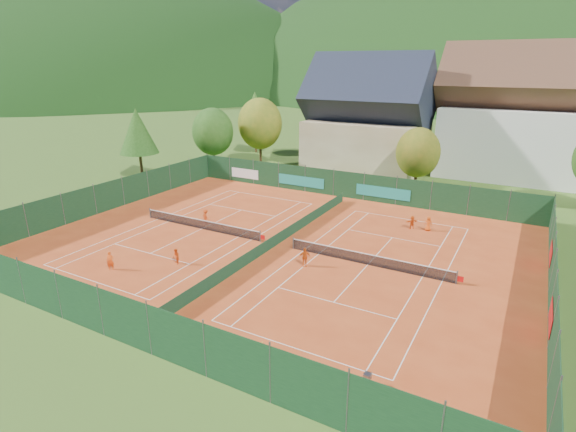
{
  "coord_description": "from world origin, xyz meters",
  "views": [
    {
      "loc": [
        17.73,
        -29.95,
        14.51
      ],
      "look_at": [
        0.0,
        2.0,
        2.0
      ],
      "focal_mm": 28.0,
      "sensor_mm": 36.0,
      "label": 1
    }
  ],
  "objects_px": {
    "player_left_far": "(206,216)",
    "player_left_mid": "(176,256)",
    "ball_hopper": "(367,376)",
    "chalet": "(368,123)",
    "player_right_near": "(305,257)",
    "player_left_near": "(110,261)",
    "hotel_block_a": "(525,121)",
    "player_right_far_a": "(428,224)",
    "player_right_far_b": "(412,222)"
  },
  "relations": [
    {
      "from": "player_left_far",
      "to": "player_left_mid",
      "type": "bearing_deg",
      "value": 136.5
    },
    {
      "from": "ball_hopper",
      "to": "player_left_mid",
      "type": "relative_size",
      "value": 0.64
    },
    {
      "from": "chalet",
      "to": "player_left_mid",
      "type": "distance_m",
      "value": 37.4
    },
    {
      "from": "player_left_mid",
      "to": "player_right_near",
      "type": "xyz_separation_m",
      "value": [
        8.69,
        4.4,
        0.12
      ]
    },
    {
      "from": "chalet",
      "to": "player_left_near",
      "type": "xyz_separation_m",
      "value": [
        -5.34,
        -39.95,
        -5.91
      ]
    },
    {
      "from": "player_left_far",
      "to": "player_right_near",
      "type": "relative_size",
      "value": 0.94
    },
    {
      "from": "hotel_block_a",
      "to": "player_right_near",
      "type": "distance_m",
      "value": 40.87
    },
    {
      "from": "player_left_near",
      "to": "player_right_near",
      "type": "distance_m",
      "value": 14.34
    },
    {
      "from": "chalet",
      "to": "player_right_far_a",
      "type": "bearing_deg",
      "value": -56.8
    },
    {
      "from": "player_right_far_a",
      "to": "hotel_block_a",
      "type": "bearing_deg",
      "value": -105.57
    },
    {
      "from": "hotel_block_a",
      "to": "chalet",
      "type": "bearing_deg",
      "value": -162.47
    },
    {
      "from": "ball_hopper",
      "to": "player_right_near",
      "type": "distance_m",
      "value": 13.49
    },
    {
      "from": "chalet",
      "to": "player_left_near",
      "type": "relative_size",
      "value": 11.34
    },
    {
      "from": "ball_hopper",
      "to": "player_right_near",
      "type": "relative_size",
      "value": 0.54
    },
    {
      "from": "ball_hopper",
      "to": "chalet",
      "type": "bearing_deg",
      "value": 109.9
    },
    {
      "from": "player_left_near",
      "to": "player_left_mid",
      "type": "xyz_separation_m",
      "value": [
        3.55,
        3.08,
        -0.09
      ]
    },
    {
      "from": "player_left_far",
      "to": "player_right_far_a",
      "type": "bearing_deg",
      "value": -134.95
    },
    {
      "from": "player_left_mid",
      "to": "player_right_far_b",
      "type": "xyz_separation_m",
      "value": [
        13.67,
        16.36,
        0.01
      ]
    },
    {
      "from": "chalet",
      "to": "hotel_block_a",
      "type": "xyz_separation_m",
      "value": [
        19.0,
        6.0,
        0.76
      ]
    },
    {
      "from": "chalet",
      "to": "player_right_far_a",
      "type": "height_order",
      "value": "chalet"
    },
    {
      "from": "player_left_near",
      "to": "hotel_block_a",
      "type": "bearing_deg",
      "value": 24.09
    },
    {
      "from": "chalet",
      "to": "player_left_far",
      "type": "relative_size",
      "value": 11.75
    },
    {
      "from": "player_left_mid",
      "to": "player_right_far_a",
      "type": "xyz_separation_m",
      "value": [
        15.1,
        16.52,
        0.07
      ]
    },
    {
      "from": "chalet",
      "to": "player_right_near",
      "type": "xyz_separation_m",
      "value": [
        6.9,
        -32.47,
        -5.89
      ]
    },
    {
      "from": "player_right_far_b",
      "to": "player_right_near",
      "type": "bearing_deg",
      "value": 23.41
    },
    {
      "from": "hotel_block_a",
      "to": "player_right_far_a",
      "type": "relative_size",
      "value": 15.58
    },
    {
      "from": "hotel_block_a",
      "to": "player_left_far",
      "type": "bearing_deg",
      "value": -125.48
    },
    {
      "from": "ball_hopper",
      "to": "player_right_near",
      "type": "xyz_separation_m",
      "value": [
        -8.61,
        10.38,
        0.18
      ]
    },
    {
      "from": "ball_hopper",
      "to": "player_right_far_b",
      "type": "distance_m",
      "value": 22.63
    },
    {
      "from": "player_right_far_b",
      "to": "ball_hopper",
      "type": "bearing_deg",
      "value": 55.25
    },
    {
      "from": "player_left_far",
      "to": "player_right_far_a",
      "type": "relative_size",
      "value": 0.99
    },
    {
      "from": "player_left_near",
      "to": "player_right_far_a",
      "type": "bearing_deg",
      "value": 8.41
    },
    {
      "from": "player_left_near",
      "to": "player_right_near",
      "type": "xyz_separation_m",
      "value": [
        12.24,
        7.48,
        0.02
      ]
    },
    {
      "from": "player_right_far_a",
      "to": "player_left_far",
      "type": "bearing_deg",
      "value": 20.0
    },
    {
      "from": "player_left_near",
      "to": "chalet",
      "type": "bearing_deg",
      "value": 44.39
    },
    {
      "from": "player_right_near",
      "to": "player_right_far_b",
      "type": "height_order",
      "value": "player_right_near"
    },
    {
      "from": "hotel_block_a",
      "to": "player_right_far_b",
      "type": "distance_m",
      "value": 28.27
    },
    {
      "from": "player_left_near",
      "to": "player_right_far_a",
      "type": "height_order",
      "value": "player_left_near"
    },
    {
      "from": "player_left_near",
      "to": "player_left_mid",
      "type": "relative_size",
      "value": 1.15
    },
    {
      "from": "chalet",
      "to": "player_left_mid",
      "type": "height_order",
      "value": "chalet"
    },
    {
      "from": "hotel_block_a",
      "to": "player_left_mid",
      "type": "xyz_separation_m",
      "value": [
        -20.78,
        -42.87,
        -6.76
      ]
    },
    {
      "from": "player_left_near",
      "to": "player_right_far_b",
      "type": "relative_size",
      "value": 1.13
    },
    {
      "from": "player_left_mid",
      "to": "player_right_near",
      "type": "relative_size",
      "value": 0.84
    },
    {
      "from": "player_right_far_b",
      "to": "player_left_far",
      "type": "bearing_deg",
      "value": -19.32
    },
    {
      "from": "player_right_near",
      "to": "player_right_far_a",
      "type": "height_order",
      "value": "player_right_near"
    },
    {
      "from": "hotel_block_a",
      "to": "ball_hopper",
      "type": "relative_size",
      "value": 27.0
    },
    {
      "from": "chalet",
      "to": "hotel_block_a",
      "type": "distance_m",
      "value": 19.94
    },
    {
      "from": "hotel_block_a",
      "to": "player_left_near",
      "type": "xyz_separation_m",
      "value": [
        -24.34,
        -45.95,
        -6.67
      ]
    },
    {
      "from": "player_left_near",
      "to": "player_right_far_b",
      "type": "xyz_separation_m",
      "value": [
        17.22,
        19.44,
        -0.08
      ]
    },
    {
      "from": "player_left_near",
      "to": "player_right_far_b",
      "type": "distance_m",
      "value": 25.97
    }
  ]
}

